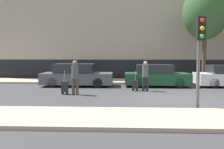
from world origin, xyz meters
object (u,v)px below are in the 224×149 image
object	(u,v)px
parked_car_1	(156,76)
trolley_left	(65,87)
pedestrian_left	(75,75)
bare_tree_near_crossing	(205,13)
trolley_right	(135,84)
parked_car_0	(77,76)
traffic_light	(200,44)
pedestrian_right	(145,74)

from	to	relation	value
parked_car_1	trolley_left	bearing A→B (deg)	-145.08
pedestrian_left	trolley_left	xyz separation A→B (m)	(-0.54, 0.08, -0.58)
trolley_left	bare_tree_near_crossing	distance (m)	10.88
pedestrian_left	trolley_right	world-z (taller)	pedestrian_left
parked_car_0	traffic_light	distance (m)	9.01
trolley_left	trolley_right	bearing A→B (deg)	21.59
pedestrian_left	trolley_right	xyz separation A→B (m)	(3.04, 1.50, -0.61)
trolley_left	traffic_light	distance (m)	6.86
trolley_right	traffic_light	size ratio (longest dim) A/B	0.35
pedestrian_right	traffic_light	bearing A→B (deg)	-67.57
parked_car_0	traffic_light	size ratio (longest dim) A/B	1.36
trolley_right	bare_tree_near_crossing	world-z (taller)	bare_tree_near_crossing
parked_car_1	pedestrian_left	distance (m)	5.70
trolley_left	traffic_light	xyz separation A→B (m)	(5.61, -3.43, 1.96)
bare_tree_near_crossing	pedestrian_left	bearing A→B (deg)	-146.41
pedestrian_left	trolley_right	bearing A→B (deg)	34.10
parked_car_1	bare_tree_near_crossing	world-z (taller)	bare_tree_near_crossing
parked_car_1	pedestrian_left	world-z (taller)	pedestrian_left
parked_car_1	trolley_right	world-z (taller)	parked_car_1
trolley_right	pedestrian_right	bearing A→B (deg)	-5.32
parked_car_0	parked_car_1	size ratio (longest dim) A/B	1.11
bare_tree_near_crossing	trolley_right	bearing A→B (deg)	-142.33
trolley_right	traffic_light	distance (m)	5.62
trolley_right	bare_tree_near_crossing	distance (m)	7.63
pedestrian_left	bare_tree_near_crossing	xyz separation A→B (m)	(7.92, 5.26, 3.87)
trolley_right	traffic_light	xyz separation A→B (m)	(2.02, -4.85, 1.99)
trolley_right	parked_car_0	bearing A→B (deg)	151.40
trolley_left	pedestrian_right	world-z (taller)	pedestrian_right
parked_car_1	parked_car_0	bearing A→B (deg)	-179.04
parked_car_0	bare_tree_near_crossing	distance (m)	9.64
trolley_right	trolley_left	bearing A→B (deg)	-158.41
traffic_light	pedestrian_right	bearing A→B (deg)	107.05
pedestrian_right	bare_tree_near_crossing	bearing A→B (deg)	46.77
parked_car_0	trolley_left	bearing A→B (deg)	-89.36
parked_car_0	trolley_right	size ratio (longest dim) A/B	3.93
pedestrian_left	pedestrian_right	size ratio (longest dim) A/B	1.04
parked_car_1	pedestrian_left	size ratio (longest dim) A/B	2.35
parked_car_1	traffic_light	bearing A→B (deg)	-84.87
traffic_light	bare_tree_near_crossing	distance (m)	9.42
pedestrian_left	bare_tree_near_crossing	world-z (taller)	bare_tree_near_crossing
parked_car_1	trolley_right	xyz separation A→B (m)	(-1.40, -2.06, -0.29)
pedestrian_left	bare_tree_near_crossing	distance (m)	10.27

